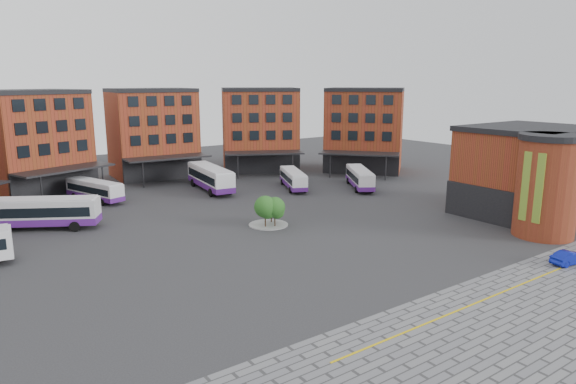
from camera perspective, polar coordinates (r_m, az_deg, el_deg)
ground at (r=47.25m, az=3.90°, el=-7.35°), size 160.00×160.00×0.00m
yellow_line at (r=39.86m, az=19.44°, el=-11.85°), size 26.00×0.15×0.02m
main_building at (r=76.71m, az=-17.54°, el=5.27°), size 94.14×42.48×14.60m
east_building at (r=65.98m, az=25.39°, el=1.88°), size 17.40×15.40×10.60m
tree_island at (r=56.57m, az=-1.97°, el=-1.93°), size 4.40×4.40×3.57m
bus_b at (r=61.76m, az=-25.80°, el=-2.06°), size 11.91×8.53×3.43m
bus_c at (r=73.40m, az=-20.70°, el=0.22°), size 5.31×10.11×2.79m
bus_d at (r=76.12m, az=-8.63°, el=1.60°), size 4.51×12.81×3.53m
bus_e at (r=76.61m, az=0.58°, el=1.48°), size 6.04×9.80×2.74m
bus_f at (r=77.69m, az=7.98°, el=1.59°), size 7.50×10.05×2.92m
blue_car at (r=51.81m, az=28.81°, el=-6.40°), size 3.85×1.89×1.22m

